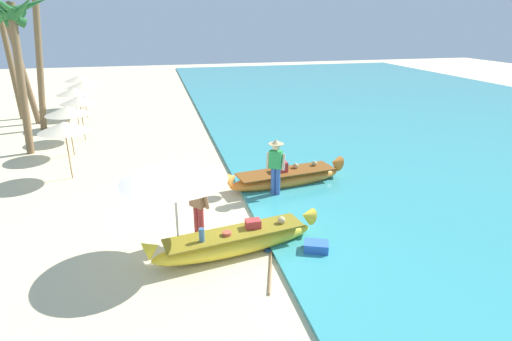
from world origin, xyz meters
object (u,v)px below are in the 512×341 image
paddle (271,263)px  boat_yellow_foreground (236,241)px  person_vendor_hatted (276,164)px  patio_umbrella_large (173,171)px  person_tourist_customer (198,204)px  boat_orange_midground (286,178)px  palm_tree_leaning_seaward (8,27)px  cooler_box (316,248)px  palm_tree_far_behind (13,24)px

paddle → boat_yellow_foreground: bearing=136.6°
person_vendor_hatted → patio_umbrella_large: patio_umbrella_large is taller
person_tourist_customer → paddle: bearing=-44.7°
boat_yellow_foreground → paddle: boat_yellow_foreground is taller
person_vendor_hatted → paddle: bearing=-107.8°
boat_orange_midground → person_tourist_customer: bearing=-137.9°
paddle → person_tourist_customer: bearing=135.3°
boat_yellow_foreground → patio_umbrella_large: bearing=171.9°
person_vendor_hatted → palm_tree_leaning_seaward: palm_tree_leaning_seaward is taller
boat_orange_midground → patio_umbrella_large: size_ratio=1.81×
person_vendor_hatted → patio_umbrella_large: 4.05m
cooler_box → palm_tree_far_behind: bearing=151.9°
boat_yellow_foreground → patio_umbrella_large: size_ratio=1.80×
palm_tree_leaning_seaward → person_vendor_hatted: bearing=-50.4°
paddle → palm_tree_far_behind: bearing=125.2°
palm_tree_leaning_seaward → boat_yellow_foreground: bearing=-61.3°
boat_orange_midground → palm_tree_leaning_seaward: bearing=133.0°
boat_orange_midground → person_tourist_customer: person_tourist_customer is taller
boat_yellow_foreground → boat_orange_midground: size_ratio=1.00×
boat_yellow_foreground → palm_tree_far_behind: bearing=124.3°
palm_tree_leaning_seaward → palm_tree_far_behind: 5.50m
patio_umbrella_large → paddle: (1.89, -0.78, -1.99)m
cooler_box → boat_yellow_foreground: bearing=-173.0°
boat_yellow_foreground → boat_orange_midground: 4.13m
boat_orange_midground → person_vendor_hatted: person_vendor_hatted is taller
palm_tree_leaning_seaward → cooler_box: (9.55, -14.74, -4.45)m
person_tourist_customer → palm_tree_far_behind: 10.61m
boat_yellow_foreground → person_tourist_customer: bearing=134.1°
boat_orange_midground → cooler_box: (-0.54, -3.92, -0.15)m
person_tourist_customer → palm_tree_leaning_seaward: 15.70m
palm_tree_leaning_seaward → boat_orange_midground: bearing=-47.0°
cooler_box → person_tourist_customer: bearing=175.9°
palm_tree_leaning_seaward → patio_umbrella_large: bearing=-65.0°
boat_yellow_foreground → cooler_box: boat_yellow_foreground is taller
boat_yellow_foreground → boat_orange_midground: (2.26, 3.45, -0.00)m
cooler_box → paddle: 1.10m
boat_yellow_foreground → paddle: (0.64, -0.61, -0.27)m
boat_yellow_foreground → person_vendor_hatted: size_ratio=2.29×
boat_orange_midground → palm_tree_leaning_seaward: 15.41m
patio_umbrella_large → palm_tree_leaning_seaward: palm_tree_leaning_seaward is taller
boat_yellow_foreground → person_tourist_customer: 1.24m
boat_orange_midground → palm_tree_far_behind: (-8.41, 5.58, 4.48)m
patio_umbrella_large → cooler_box: size_ratio=4.16×
patio_umbrella_large → cooler_box: 3.57m
boat_orange_midground → paddle: boat_orange_midground is taller
boat_orange_midground → paddle: (-1.62, -4.06, -0.27)m
palm_tree_leaning_seaward → paddle: (8.47, -14.88, -4.57)m
boat_orange_midground → cooler_box: size_ratio=7.51×
palm_tree_leaning_seaward → person_tourist_customer: bearing=-62.3°
palm_tree_far_behind → boat_orange_midground: bearing=-33.6°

